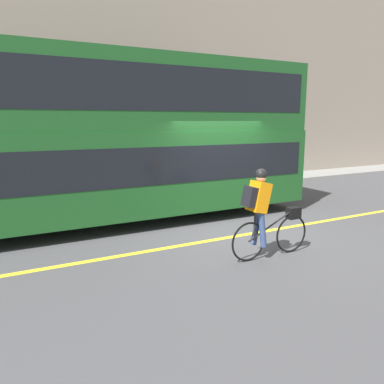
{
  "coord_description": "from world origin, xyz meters",
  "views": [
    {
      "loc": [
        -4.83,
        -6.71,
        2.51
      ],
      "look_at": [
        -1.19,
        0.19,
        1.02
      ],
      "focal_mm": 35.0,
      "sensor_mm": 36.0,
      "label": 1
    }
  ],
  "objects": [
    {
      "name": "sidewalk_curb",
      "position": [
        0.0,
        5.86,
        0.05
      ],
      "size": [
        60.0,
        1.73,
        0.1
      ],
      "color": "gray",
      "rests_on": "ground_plane"
    },
    {
      "name": "cyclist_on_bike",
      "position": [
        -0.6,
        -1.49,
        0.9
      ],
      "size": [
        1.74,
        0.32,
        1.68
      ],
      "color": "black",
      "rests_on": "ground_plane"
    },
    {
      "name": "ground_plane",
      "position": [
        0.0,
        0.0,
        0.0
      ],
      "size": [
        80.0,
        80.0,
        0.0
      ],
      "primitive_type": "plane",
      "color": "#424244"
    },
    {
      "name": "bus",
      "position": [
        -2.63,
        2.25,
        2.22
      ],
      "size": [
        10.74,
        2.54,
        4.01
      ],
      "color": "black",
      "rests_on": "ground_plane"
    },
    {
      "name": "building_facade",
      "position": [
        0.0,
        6.88,
        4.46
      ],
      "size": [
        60.0,
        0.3,
        8.93
      ],
      "color": "gray",
      "rests_on": "ground_plane"
    },
    {
      "name": "road_center_line",
      "position": [
        0.0,
        -0.16,
        0.0
      ],
      "size": [
        50.0,
        0.14,
        0.01
      ],
      "primitive_type": "cube",
      "color": "yellow",
      "rests_on": "ground_plane"
    }
  ]
}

